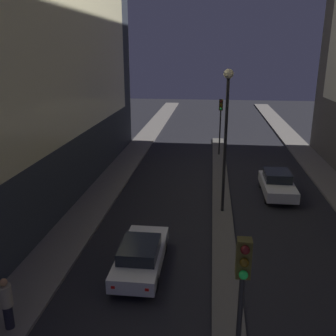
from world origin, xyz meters
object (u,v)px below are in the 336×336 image
(traffic_light_mid, at_px, (221,115))
(car_right_lane, at_px, (277,184))
(street_lamp, at_px, (226,119))
(car_left_lane, at_px, (141,255))
(traffic_light_near, at_px, (242,291))
(pedestrian_on_left_sidewalk, at_px, (7,302))

(traffic_light_mid, distance_m, car_right_lane, 9.84)
(street_lamp, distance_m, car_left_lane, 8.37)
(traffic_light_mid, xyz_separation_m, car_right_lane, (3.43, -8.78, -2.82))
(traffic_light_near, bearing_deg, car_left_lane, 119.82)
(car_right_lane, bearing_deg, pedestrian_on_left_sidewalk, -128.42)
(traffic_light_mid, distance_m, car_left_lane, 18.56)
(car_left_lane, bearing_deg, traffic_light_near, -60.18)
(car_right_lane, bearing_deg, car_left_lane, -126.62)
(traffic_light_near, height_order, pedestrian_on_left_sidewalk, traffic_light_near)
(traffic_light_mid, height_order, street_lamp, street_lamp)
(traffic_light_near, bearing_deg, street_lamp, 90.00)
(car_left_lane, distance_m, pedestrian_on_left_sidewalk, 5.28)
(street_lamp, height_order, car_left_lane, street_lamp)
(car_left_lane, height_order, car_right_lane, car_right_lane)
(car_left_lane, distance_m, car_right_lane, 11.50)
(street_lamp, xyz_separation_m, car_right_lane, (3.43, 3.11, -4.52))
(street_lamp, xyz_separation_m, car_left_lane, (-3.43, -6.12, -4.57))
(traffic_light_near, height_order, car_left_lane, traffic_light_near)
(street_lamp, relative_size, car_right_lane, 1.77)
(traffic_light_mid, distance_m, pedestrian_on_left_sidewalk, 23.13)
(traffic_light_near, relative_size, car_left_lane, 1.05)
(traffic_light_near, bearing_deg, pedestrian_on_left_sidewalk, 163.33)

